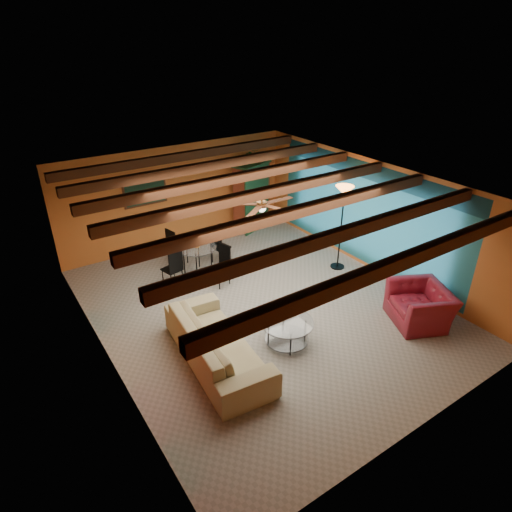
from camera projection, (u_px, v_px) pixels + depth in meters
room at (259, 203)px, 8.49m from camera, size 6.52×8.01×2.71m
sofa at (217, 342)px, 7.79m from camera, size 1.32×2.81×0.80m
armchair at (420, 305)px, 8.85m from camera, size 1.44×1.51×0.77m
coffee_table at (287, 332)px, 8.28m from camera, size 1.27×1.27×0.51m
dining_table at (197, 255)px, 10.56m from camera, size 2.28×2.28×0.99m
armoire at (252, 197)px, 12.86m from camera, size 1.21×0.89×1.92m
floor_lamp at (341, 228)px, 10.57m from camera, size 0.52×0.52×2.14m
ceiling_fan at (262, 204)px, 8.40m from camera, size 1.50×1.50×0.44m
painting at (145, 191)px, 11.20m from camera, size 1.05×0.03×0.65m
potted_plant at (251, 157)px, 12.31m from camera, size 0.48×0.44×0.45m
vase at (196, 233)px, 10.29m from camera, size 0.22×0.22×0.18m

